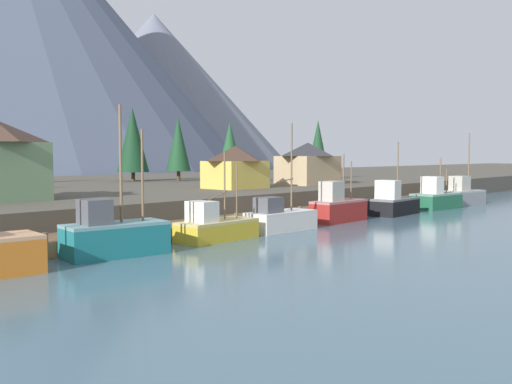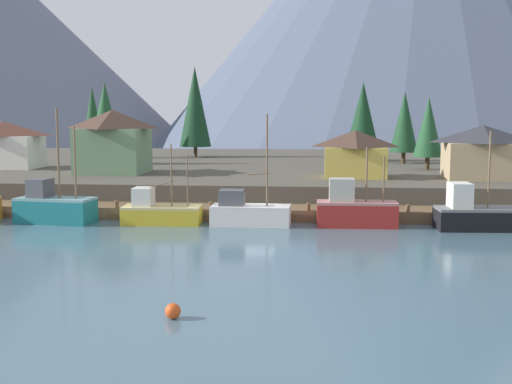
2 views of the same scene
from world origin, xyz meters
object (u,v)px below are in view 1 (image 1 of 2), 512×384
(fishing_boat_white, at_px, (280,219))
(conifer_back_left, at_px, (318,144))
(fishing_boat_red, at_px, (338,208))
(fishing_boat_green, at_px, (435,198))
(fishing_boat_teal, at_px, (113,236))
(house_yellow, at_px, (235,167))
(conifer_near_right, at_px, (178,144))
(fishing_boat_grey, at_px, (462,195))
(conifer_centre, at_px, (230,147))
(fishing_boat_yellow, at_px, (215,227))
(fishing_boat_black, at_px, (393,203))
(conifer_mid_right, at_px, (133,140))
(house_tan, at_px, (308,163))

(fishing_boat_white, bearing_deg, conifer_back_left, 33.75)
(fishing_boat_red, xyz_separation_m, fishing_boat_green, (18.30, -0.66, -0.13))
(fishing_boat_teal, bearing_deg, fishing_boat_white, 8.98)
(house_yellow, distance_m, conifer_near_right, 19.77)
(fishing_boat_grey, bearing_deg, conifer_near_right, 125.17)
(fishing_boat_grey, height_order, house_yellow, fishing_boat_grey)
(conifer_centre, bearing_deg, conifer_back_left, -7.82)
(fishing_boat_yellow, relative_size, fishing_boat_green, 0.99)
(fishing_boat_white, distance_m, fishing_boat_black, 17.49)
(fishing_boat_grey, bearing_deg, house_yellow, 155.91)
(fishing_boat_teal, height_order, conifer_mid_right, conifer_mid_right)
(fishing_boat_red, bearing_deg, conifer_near_right, 75.63)
(fishing_boat_red, relative_size, fishing_boat_grey, 0.71)
(fishing_boat_white, bearing_deg, fishing_boat_black, -0.16)
(house_yellow, relative_size, conifer_centre, 0.78)
(fishing_boat_black, relative_size, fishing_boat_grey, 0.85)
(house_tan, xyz_separation_m, conifer_centre, (-3.62, 10.21, 2.07))
(fishing_boat_green, distance_m, fishing_boat_grey, 7.44)
(fishing_boat_teal, relative_size, conifer_near_right, 1.04)
(fishing_boat_red, distance_m, fishing_boat_green, 18.31)
(house_yellow, bearing_deg, fishing_boat_yellow, -138.48)
(house_tan, bearing_deg, fishing_boat_grey, -47.49)
(fishing_boat_yellow, distance_m, fishing_boat_green, 33.91)
(conifer_near_right, xyz_separation_m, conifer_centre, (1.61, -8.71, -0.44))
(fishing_boat_grey, distance_m, conifer_near_right, 38.28)
(fishing_boat_grey, relative_size, conifer_back_left, 1.01)
(fishing_boat_yellow, xyz_separation_m, conifer_mid_right, (18.28, 36.66, 7.28))
(fishing_boat_teal, relative_size, fishing_boat_yellow, 1.44)
(fishing_boat_black, distance_m, fishing_boat_grey, 16.63)
(fishing_boat_red, xyz_separation_m, conifer_mid_right, (2.67, 36.43, 6.93))
(fishing_boat_red, bearing_deg, house_yellow, 85.98)
(fishing_boat_teal, height_order, conifer_centre, conifer_centre)
(fishing_boat_white, height_order, house_yellow, fishing_boat_white)
(fishing_boat_teal, xyz_separation_m, fishing_boat_yellow, (8.67, 0.28, -0.31))
(fishing_boat_yellow, xyz_separation_m, conifer_back_left, (40.92, 21.82, 6.85))
(fishing_boat_teal, xyz_separation_m, fishing_boat_green, (42.58, -0.14, -0.09))
(house_tan, bearing_deg, house_yellow, 177.22)
(fishing_boat_white, relative_size, conifer_back_left, 1.00)
(fishing_boat_white, distance_m, conifer_near_right, 36.95)
(conifer_near_right, bearing_deg, fishing_boat_grey, -61.18)
(fishing_boat_black, bearing_deg, house_yellow, 116.21)
(fishing_boat_red, distance_m, fishing_boat_grey, 25.75)
(fishing_boat_green, bearing_deg, conifer_mid_right, 118.62)
(fishing_boat_black, xyz_separation_m, house_yellow, (-8.44, 14.67, 3.70))
(fishing_boat_yellow, distance_m, conifer_back_left, 46.88)
(fishing_boat_white, xyz_separation_m, conifer_mid_right, (11.05, 36.59, 7.25))
(conifer_centre, bearing_deg, fishing_boat_grey, -55.75)
(fishing_boat_white, xyz_separation_m, conifer_centre, (17.54, 23.97, 6.21))
(house_yellow, distance_m, conifer_back_left, 25.89)
(conifer_near_right, bearing_deg, fishing_boat_teal, -133.94)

